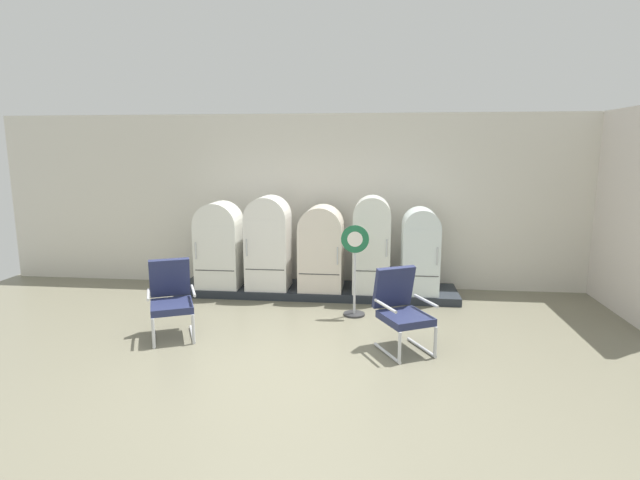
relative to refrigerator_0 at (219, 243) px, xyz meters
name	(u,v)px	position (x,y,z in m)	size (l,w,h in m)	color
ground	(284,373)	(1.64, -2.89, -0.91)	(12.00, 10.00, 0.05)	#6E6B57
back_wall	(321,201)	(1.64, 0.77, 0.65)	(11.76, 0.12, 3.04)	silver
side_wall_right	(632,214)	(6.30, -0.41, 0.63)	(0.16, 2.20, 3.04)	silver
display_plinth	(317,290)	(1.64, 0.14, -0.82)	(4.69, 0.95, 0.13)	#242930
refrigerator_0	(219,243)	(0.00, 0.00, 0.00)	(0.72, 0.62, 1.44)	white
refrigerator_1	(268,240)	(0.84, 0.01, 0.06)	(0.70, 0.65, 1.55)	white
refrigerator_2	(321,246)	(1.73, 0.04, -0.03)	(0.71, 0.71, 1.39)	silver
refrigerator_3	(372,241)	(2.56, -0.01, 0.08)	(0.59, 0.61, 1.57)	white
refrigerator_4	(420,248)	(3.34, 0.03, -0.02)	(0.58, 0.68, 1.38)	white
armchair_left	(171,296)	(-0.04, -1.97, -0.35)	(0.78, 0.85, 1.01)	silver
armchair_right	(401,307)	(2.95, -2.09, -0.35)	(0.79, 0.86, 1.01)	silver
sign_stand	(355,275)	(2.32, -0.90, -0.27)	(0.41, 0.32, 1.36)	#2D2D30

